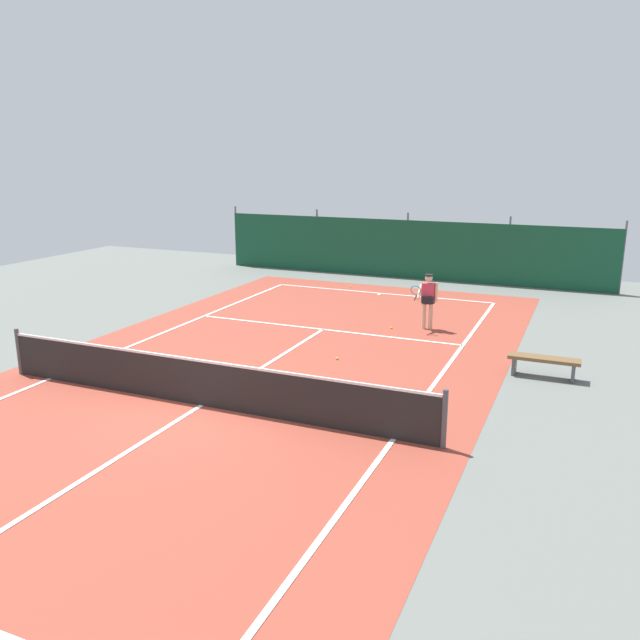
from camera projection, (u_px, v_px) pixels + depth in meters
ground_plane at (202, 406)px, 13.25m from camera, size 36.00×36.00×0.00m
court_surface at (202, 405)px, 13.25m from camera, size 11.02×26.60×0.01m
tennis_net at (201, 382)px, 13.12m from camera, size 10.12×0.10×1.10m
back_fence at (409, 260)px, 27.08m from camera, size 16.30×0.98×2.70m
tennis_player at (428, 297)px, 18.78m from camera, size 0.69×0.77×1.64m
tennis_ball_near_player at (350, 286)px, 24.96m from camera, size 0.07×0.07×0.07m
tennis_ball_midcourt at (337, 358)px, 16.19m from camera, size 0.07×0.07×0.07m
tennis_ball_by_sideline at (391, 328)px, 19.02m from camera, size 0.07×0.07×0.07m
parked_car at (354, 244)px, 30.77m from camera, size 2.19×4.29×1.68m
courtside_bench at (544, 362)px, 14.82m from camera, size 1.60×0.40×0.49m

